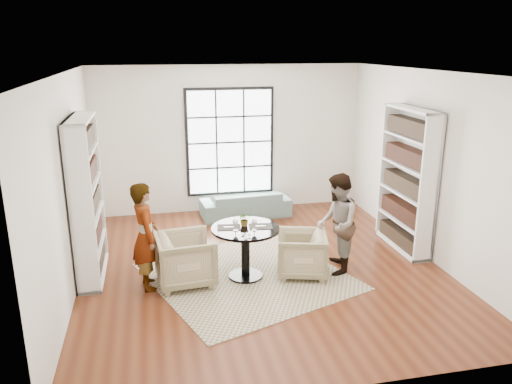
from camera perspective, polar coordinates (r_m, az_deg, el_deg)
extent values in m
plane|color=#5A2A15|center=(7.96, 0.65, -8.57)|extent=(6.00, 6.00, 0.00)
plane|color=silver|center=(10.33, -3.02, 6.03)|extent=(5.50, 0.00, 5.50)
plane|color=silver|center=(7.37, -20.66, 0.68)|extent=(0.00, 6.00, 6.00)
plane|color=silver|center=(8.48, 19.14, 2.81)|extent=(0.00, 6.00, 6.00)
plane|color=silver|center=(4.73, 8.83, -7.08)|extent=(5.50, 0.00, 5.50)
plane|color=white|center=(7.22, 0.73, 13.53)|extent=(6.00, 6.00, 0.00)
cube|color=black|center=(10.32, -3.00, 5.74)|extent=(1.82, 0.06, 2.22)
cube|color=white|center=(10.28, -2.96, 5.70)|extent=(1.70, 0.02, 2.10)
cube|color=tan|center=(7.66, -0.99, -9.60)|extent=(3.42, 3.42, 0.01)
cylinder|color=black|center=(7.64, -1.19, -9.55)|extent=(0.51, 0.51, 0.04)
cylinder|color=black|center=(7.48, -1.21, -7.01)|extent=(0.13, 0.13, 0.72)
cylinder|color=black|center=(7.34, -1.23, -4.22)|extent=(1.00, 1.00, 0.04)
imported|color=gray|center=(10.15, -1.21, -1.37)|extent=(1.83, 0.83, 0.52)
imported|color=tan|center=(7.39, -8.03, -7.63)|extent=(0.90, 0.88, 0.75)
imported|color=tan|center=(7.63, 5.21, -7.05)|extent=(0.90, 0.89, 0.67)
imported|color=gray|center=(7.22, -12.52, -4.96)|extent=(0.47, 0.63, 1.56)
imported|color=gray|center=(7.64, 9.25, -3.63)|extent=(0.80, 0.90, 1.55)
cube|color=black|center=(7.33, -3.12, -4.05)|extent=(0.37, 0.30, 0.01)
cube|color=black|center=(7.36, 0.54, -3.95)|extent=(0.37, 0.30, 0.01)
cylinder|color=silver|center=(7.20, -2.35, -4.43)|extent=(0.07, 0.07, 0.01)
cylinder|color=silver|center=(7.18, -2.36, -4.02)|extent=(0.01, 0.01, 0.11)
sphere|color=maroon|center=(7.15, -2.37, -3.40)|extent=(0.08, 0.08, 0.08)
ellipsoid|color=white|center=(7.15, -2.37, -3.40)|extent=(0.09, 0.09, 0.09)
cylinder|color=silver|center=(7.22, -0.20, -4.37)|extent=(0.07, 0.07, 0.01)
cylinder|color=silver|center=(7.20, -0.20, -3.98)|extent=(0.01, 0.01, 0.10)
sphere|color=maroon|center=(7.17, -0.20, -3.38)|extent=(0.08, 0.08, 0.08)
ellipsoid|color=white|center=(7.17, -0.20, -3.38)|extent=(0.08, 0.08, 0.09)
imported|color=gray|center=(7.36, -1.30, -3.12)|extent=(0.22, 0.20, 0.21)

